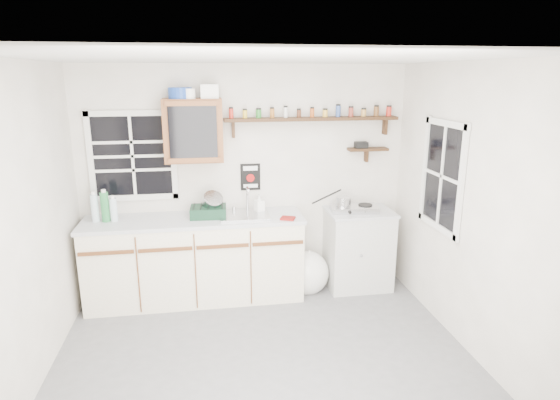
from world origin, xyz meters
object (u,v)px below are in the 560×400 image
(hotplate, at_px, (354,208))
(main_cabinet, at_px, (196,259))
(dish_rack, at_px, (210,208))
(upper_cabinet, at_px, (193,130))
(spice_shelf, at_px, (313,118))
(right_cabinet, at_px, (358,248))

(hotplate, bearing_deg, main_cabinet, -173.36)
(main_cabinet, relative_size, dish_rack, 5.96)
(hotplate, bearing_deg, dish_rack, -174.29)
(upper_cabinet, height_order, hotplate, upper_cabinet)
(spice_shelf, distance_m, dish_rack, 1.49)
(upper_cabinet, bearing_deg, spice_shelf, 3.06)
(upper_cabinet, relative_size, hotplate, 1.20)
(upper_cabinet, height_order, dish_rack, upper_cabinet)
(main_cabinet, bearing_deg, right_cabinet, 0.79)
(main_cabinet, distance_m, dish_rack, 0.57)
(upper_cabinet, distance_m, dish_rack, 0.83)
(right_cabinet, bearing_deg, main_cabinet, -179.21)
(upper_cabinet, distance_m, hotplate, 1.94)
(upper_cabinet, relative_size, dish_rack, 1.68)
(upper_cabinet, distance_m, spice_shelf, 1.30)
(main_cabinet, bearing_deg, upper_cabinet, 76.32)
(main_cabinet, distance_m, upper_cabinet, 1.37)
(main_cabinet, relative_size, spice_shelf, 1.21)
(right_cabinet, xyz_separation_m, upper_cabinet, (-1.80, 0.12, 1.37))
(main_cabinet, distance_m, spice_shelf, 1.99)
(main_cabinet, height_order, upper_cabinet, upper_cabinet)
(upper_cabinet, bearing_deg, hotplate, -4.58)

